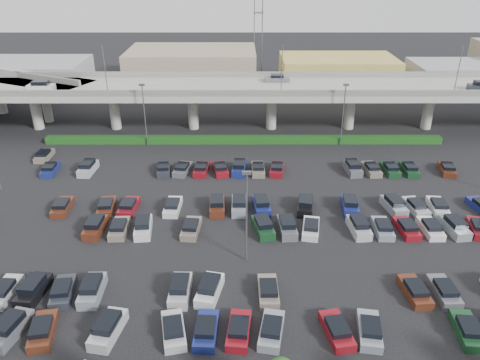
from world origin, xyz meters
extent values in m
plane|color=black|center=(0.00, 0.00, 0.00)|extent=(280.00, 280.00, 0.00)
cube|color=gray|center=(0.00, 32.00, 7.25)|extent=(150.00, 13.00, 1.10)
cube|color=#5C5C57|center=(0.00, 25.75, 8.30)|extent=(150.00, 0.50, 1.00)
cube|color=#5C5C57|center=(0.00, 38.25, 8.30)|extent=(150.00, 0.50, 1.00)
cylinder|color=gray|center=(-37.00, 32.00, 3.35)|extent=(1.80, 1.80, 6.70)
cube|color=#5C5C57|center=(-37.00, 32.00, 6.50)|extent=(2.60, 9.75, 0.50)
cylinder|color=gray|center=(-23.00, 32.00, 3.35)|extent=(1.80, 1.80, 6.70)
cube|color=#5C5C57|center=(-23.00, 32.00, 6.50)|extent=(2.60, 9.75, 0.50)
cylinder|color=gray|center=(-9.00, 32.00, 3.35)|extent=(1.80, 1.80, 6.70)
cube|color=#5C5C57|center=(-9.00, 32.00, 6.50)|extent=(2.60, 9.75, 0.50)
cylinder|color=gray|center=(5.00, 32.00, 3.35)|extent=(1.80, 1.80, 6.70)
cube|color=#5C5C57|center=(5.00, 32.00, 6.50)|extent=(2.60, 9.75, 0.50)
cylinder|color=gray|center=(19.00, 32.00, 3.35)|extent=(1.80, 1.80, 6.70)
cube|color=#5C5C57|center=(19.00, 32.00, 6.50)|extent=(2.60, 9.75, 0.50)
cylinder|color=gray|center=(33.00, 32.00, 3.35)|extent=(1.80, 1.80, 6.70)
cube|color=#5C5C57|center=(33.00, 32.00, 6.50)|extent=(2.60, 9.75, 0.50)
cube|color=white|center=(-34.00, 29.00, 8.32)|extent=(4.40, 1.82, 1.05)
cube|color=black|center=(-34.00, 29.00, 9.14)|extent=(2.60, 1.60, 0.65)
cube|color=#585A60|center=(6.00, 35.00, 8.21)|extent=(4.40, 1.82, 0.82)
cube|color=black|center=(6.00, 35.00, 8.84)|extent=(2.30, 1.60, 0.50)
cylinder|color=#545459|center=(-22.00, 25.90, 11.80)|extent=(0.14, 0.14, 8.00)
cylinder|color=#545459|center=(6.00, 25.90, 11.80)|extent=(0.14, 0.14, 8.00)
cylinder|color=#545459|center=(34.00, 25.90, 11.80)|extent=(0.14, 0.14, 8.00)
cylinder|color=gray|center=(-47.47, 40.89, 3.35)|extent=(1.60, 1.60, 6.70)
cylinder|color=gray|center=(-36.59, 35.82, 3.35)|extent=(1.60, 1.60, 6.70)
cube|color=#153810|center=(0.00, 25.00, 0.55)|extent=(66.00, 1.60, 1.10)
cube|color=#585A60|center=(-20.00, -18.50, 0.53)|extent=(2.76, 4.70, 1.05)
cube|color=black|center=(-20.00, -18.50, 1.34)|extent=(2.15, 2.89, 0.65)
cube|color=#532516|center=(-17.25, -18.50, 0.41)|extent=(2.54, 4.64, 0.82)
cube|color=black|center=(-17.25, -18.70, 1.04)|extent=(1.97, 2.54, 0.50)
cube|color=#B5B4B9|center=(-11.75, -18.50, 0.53)|extent=(2.60, 4.66, 1.05)
cube|color=black|center=(-11.75, -18.50, 1.34)|extent=(2.06, 2.85, 0.65)
cube|color=#B5B4B9|center=(-6.25, -18.50, 0.41)|extent=(2.70, 4.68, 0.82)
cube|color=black|center=(-6.25, -18.70, 1.04)|extent=(2.05, 2.58, 0.50)
cube|color=navy|center=(-3.50, -18.50, 0.41)|extent=(2.06, 4.49, 0.82)
cube|color=black|center=(-3.50, -18.70, 1.04)|extent=(1.73, 2.38, 0.50)
cube|color=maroon|center=(-0.75, -18.50, 0.41)|extent=(2.27, 4.57, 0.82)
cube|color=black|center=(-0.75, -18.70, 1.04)|extent=(1.83, 2.46, 0.50)
cube|color=gray|center=(2.00, -18.50, 0.41)|extent=(2.61, 4.66, 0.82)
cube|color=black|center=(2.00, -18.70, 1.04)|extent=(2.00, 2.56, 0.50)
cube|color=maroon|center=(7.50, -18.50, 0.41)|extent=(2.57, 4.65, 0.82)
cube|color=black|center=(7.50, -18.70, 1.04)|extent=(1.98, 2.55, 0.50)
cube|color=gray|center=(10.25, -18.50, 0.41)|extent=(2.48, 4.63, 0.82)
cube|color=black|center=(10.25, -18.70, 1.04)|extent=(1.94, 2.52, 0.50)
cube|color=#163D20|center=(18.50, -18.50, 0.41)|extent=(2.23, 4.55, 0.82)
cube|color=black|center=(18.50, -18.70, 1.04)|extent=(1.81, 2.44, 0.50)
cube|color=#B5B4B9|center=(-22.75, -13.50, 0.41)|extent=(2.06, 4.50, 0.82)
cube|color=black|center=(-22.75, -13.70, 1.04)|extent=(1.73, 2.39, 0.50)
cube|color=black|center=(-20.00, -13.50, 0.53)|extent=(2.28, 4.57, 1.05)
cube|color=black|center=(-20.00, -13.50, 1.34)|extent=(1.87, 2.75, 0.65)
cube|color=#282B33|center=(-17.25, -13.50, 0.41)|extent=(2.42, 4.61, 0.82)
cube|color=black|center=(-17.25, -13.70, 1.04)|extent=(1.91, 2.50, 0.50)
cube|color=gray|center=(-14.50, -13.50, 0.53)|extent=(1.91, 4.44, 1.05)
cube|color=black|center=(-14.50, -13.50, 1.34)|extent=(1.65, 2.63, 0.65)
cube|color=#B5B4B9|center=(-6.25, -13.50, 0.53)|extent=(1.91, 4.44, 1.05)
cube|color=black|center=(-6.25, -13.50, 1.34)|extent=(1.66, 2.63, 0.65)
cube|color=white|center=(-3.50, -13.50, 0.53)|extent=(2.70, 4.68, 1.05)
cube|color=black|center=(-3.50, -13.50, 1.34)|extent=(2.11, 2.88, 0.65)
cube|color=slate|center=(2.00, -13.50, 0.41)|extent=(1.89, 4.43, 0.82)
cube|color=black|center=(2.00, -13.70, 1.04)|extent=(1.64, 2.32, 0.50)
cube|color=#532516|center=(15.75, -13.50, 0.41)|extent=(2.21, 4.55, 0.82)
cube|color=black|center=(15.75, -13.70, 1.04)|extent=(1.80, 2.44, 0.50)
cube|color=#585A60|center=(18.50, -13.50, 0.41)|extent=(1.94, 4.45, 0.82)
cube|color=black|center=(18.50, -13.70, 1.04)|extent=(1.66, 2.34, 0.50)
cube|color=#532516|center=(-17.25, -2.50, 0.53)|extent=(1.99, 4.47, 1.05)
cube|color=black|center=(-17.25, -2.50, 1.34)|extent=(1.70, 2.66, 0.65)
cube|color=slate|center=(-14.50, -2.50, 0.41)|extent=(1.95, 4.45, 0.82)
cube|color=black|center=(-14.50, -2.70, 1.04)|extent=(1.67, 2.35, 0.50)
cube|color=white|center=(-11.75, -2.50, 0.53)|extent=(2.28, 4.57, 1.05)
cube|color=black|center=(-11.75, -2.50, 1.34)|extent=(1.87, 2.75, 0.65)
cube|color=slate|center=(-6.25, -2.50, 0.41)|extent=(2.21, 4.55, 0.82)
cube|color=black|center=(-6.25, -2.70, 1.04)|extent=(1.80, 2.43, 0.50)
cube|color=#163D20|center=(2.00, -2.50, 0.53)|extent=(2.70, 4.68, 1.05)
cube|color=black|center=(2.00, -2.50, 1.34)|extent=(2.11, 2.88, 0.65)
cube|color=#585A60|center=(4.75, -2.50, 0.53)|extent=(2.15, 4.53, 1.05)
cube|color=black|center=(4.75, -2.50, 1.34)|extent=(1.79, 2.71, 0.65)
cube|color=white|center=(7.50, -2.50, 0.41)|extent=(2.58, 4.66, 0.82)
cube|color=black|center=(7.50, -2.70, 1.04)|extent=(1.99, 2.55, 0.50)
cube|color=#B5B4B9|center=(13.00, -2.50, 0.53)|extent=(2.18, 4.54, 1.05)
cube|color=black|center=(13.00, -2.50, 1.34)|extent=(1.81, 2.72, 0.65)
cube|color=gray|center=(15.75, -2.50, 0.41)|extent=(1.96, 4.46, 0.82)
cube|color=black|center=(15.75, -2.70, 1.04)|extent=(1.68, 2.35, 0.50)
cube|color=maroon|center=(18.50, -2.50, 0.41)|extent=(2.20, 4.54, 0.82)
cube|color=black|center=(18.50, -2.70, 1.04)|extent=(1.80, 2.43, 0.50)
cube|color=white|center=(21.25, -2.50, 0.41)|extent=(1.97, 4.46, 0.82)
cube|color=black|center=(21.25, -2.70, 1.04)|extent=(1.68, 2.36, 0.50)
cube|color=gray|center=(24.00, -2.50, 0.53)|extent=(2.35, 4.59, 1.05)
cube|color=black|center=(24.00, -2.50, 1.34)|extent=(1.91, 2.78, 0.65)
cube|color=maroon|center=(26.75, -2.50, 0.41)|extent=(2.62, 4.66, 0.82)
cube|color=black|center=(26.75, -2.70, 1.04)|extent=(2.01, 2.56, 0.50)
cube|color=#532516|center=(-22.75, 2.50, 0.41)|extent=(1.98, 4.47, 0.82)
cube|color=black|center=(-22.75, 2.30, 1.04)|extent=(1.69, 2.36, 0.50)
cube|color=#532516|center=(-17.25, 2.50, 0.41)|extent=(2.19, 4.54, 0.82)
cube|color=black|center=(-17.25, 2.30, 1.04)|extent=(1.79, 2.43, 0.50)
cube|color=maroon|center=(-14.50, 2.50, 0.41)|extent=(2.12, 4.52, 0.82)
cube|color=black|center=(-14.50, 2.30, 1.04)|extent=(1.76, 2.41, 0.50)
cube|color=white|center=(-9.00, 2.50, 0.41)|extent=(2.01, 4.48, 0.82)
cube|color=black|center=(-9.00, 2.30, 1.04)|extent=(1.70, 2.37, 0.50)
cube|color=#532516|center=(-3.50, 2.50, 0.53)|extent=(2.02, 4.48, 1.05)
cube|color=black|center=(-3.50, 2.50, 1.34)|extent=(1.72, 2.67, 0.65)
cube|color=gray|center=(-0.75, 2.50, 0.53)|extent=(1.83, 4.40, 1.05)
cube|color=black|center=(-0.75, 2.50, 1.34)|extent=(1.61, 2.60, 0.65)
cube|color=navy|center=(2.00, 2.50, 0.53)|extent=(2.28, 4.57, 1.05)
cube|color=black|center=(2.00, 2.50, 1.34)|extent=(1.87, 2.76, 0.65)
cube|color=black|center=(7.50, 2.50, 0.53)|extent=(2.54, 4.64, 1.05)
cube|color=black|center=(7.50, 2.50, 1.34)|extent=(2.02, 2.83, 0.65)
cube|color=navy|center=(13.00, 2.50, 0.53)|extent=(2.20, 4.54, 1.05)
cube|color=black|center=(13.00, 2.50, 1.34)|extent=(1.82, 2.73, 0.65)
cube|color=gray|center=(18.50, 2.50, 0.53)|extent=(2.55, 4.65, 1.05)
cube|color=black|center=(18.50, 2.50, 1.34)|extent=(2.02, 2.84, 0.65)
cube|color=#B5B4B9|center=(21.25, 2.50, 0.41)|extent=(2.39, 4.60, 0.82)
cube|color=black|center=(21.25, 2.30, 1.04)|extent=(1.89, 2.49, 0.50)
cube|color=white|center=(24.00, 2.50, 0.41)|extent=(2.21, 4.55, 0.82)
cube|color=black|center=(24.00, 2.30, 1.04)|extent=(1.80, 2.44, 0.50)
cube|color=navy|center=(-28.25, 13.50, 0.41)|extent=(2.09, 4.51, 0.82)
cube|color=black|center=(-28.25, 13.30, 1.04)|extent=(1.74, 2.40, 0.50)
cube|color=#B5B4B9|center=(-22.75, 13.50, 0.53)|extent=(2.11, 4.51, 1.05)
cube|color=black|center=(-22.75, 13.50, 1.34)|extent=(1.77, 2.70, 0.65)
cube|color=#282B33|center=(-11.75, 13.50, 0.41)|extent=(2.34, 4.59, 0.82)
cube|color=black|center=(-11.75, 13.30, 1.04)|extent=(1.87, 2.48, 0.50)
cube|color=#585A60|center=(-9.00, 13.50, 0.41)|extent=(2.61, 4.66, 0.82)
cube|color=black|center=(-9.00, 13.30, 1.04)|extent=(2.00, 2.56, 0.50)
cube|color=maroon|center=(-6.25, 13.50, 0.41)|extent=(2.20, 4.54, 0.82)
cube|color=black|center=(-6.25, 13.30, 1.04)|extent=(1.80, 2.43, 0.50)
cube|color=maroon|center=(-3.50, 13.50, 0.41)|extent=(2.67, 4.68, 0.82)
cube|color=black|center=(-3.50, 13.30, 1.04)|extent=(2.03, 2.58, 0.50)
cube|color=navy|center=(-0.75, 13.50, 0.53)|extent=(2.20, 4.54, 1.05)
cube|color=black|center=(-0.75, 13.50, 1.34)|extent=(1.83, 2.73, 0.65)
cube|color=slate|center=(2.00, 13.50, 0.41)|extent=(1.87, 4.42, 0.82)
cube|color=black|center=(2.00, 13.30, 1.04)|extent=(1.63, 2.32, 0.50)
cube|color=maroon|center=(4.75, 13.50, 0.41)|extent=(2.46, 4.62, 0.82)
cube|color=black|center=(4.75, 13.30, 1.04)|extent=(1.93, 2.51, 0.50)
cube|color=#585A60|center=(15.75, 13.50, 0.53)|extent=(2.18, 4.53, 1.05)
cube|color=black|center=(15.75, 13.50, 1.34)|extent=(1.81, 2.72, 0.65)
cube|color=slate|center=(18.50, 13.50, 0.41)|extent=(2.22, 4.55, 0.82)
cube|color=black|center=(18.50, 13.30, 1.04)|extent=(1.81, 2.44, 0.50)
cube|color=#163D20|center=(21.25, 13.50, 0.41)|extent=(2.02, 4.48, 0.82)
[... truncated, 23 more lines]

